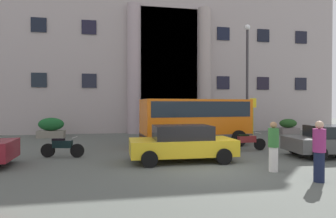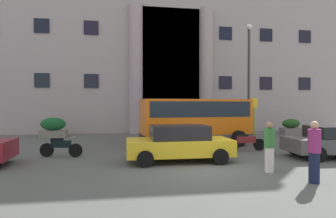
# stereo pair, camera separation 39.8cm
# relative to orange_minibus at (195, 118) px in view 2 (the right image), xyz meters

# --- Properties ---
(ground_plane) EXTENTS (80.00, 64.00, 0.12)m
(ground_plane) POSITION_rel_orange_minibus_xyz_m (-0.98, -5.50, -1.62)
(ground_plane) COLOR #4E524C
(office_building_facade) EXTENTS (32.43, 9.80, 19.08)m
(office_building_facade) POSITION_rel_orange_minibus_xyz_m (-0.97, 11.97, 7.96)
(office_building_facade) COLOR #A09492
(office_building_facade) RESTS_ON ground_plane
(orange_minibus) EXTENTS (6.22, 3.02, 2.60)m
(orange_minibus) POSITION_rel_orange_minibus_xyz_m (0.00, 0.00, 0.00)
(orange_minibus) COLOR orange
(orange_minibus) RESTS_ON ground_plane
(bus_stop_sign) EXTENTS (0.44, 0.08, 2.72)m
(bus_stop_sign) POSITION_rel_orange_minibus_xyz_m (4.28, 1.49, 0.12)
(bus_stop_sign) COLOR #93A018
(bus_stop_sign) RESTS_ON ground_plane
(hedge_planter_entrance_left) EXTENTS (1.50, 0.90, 1.19)m
(hedge_planter_entrance_left) POSITION_rel_orange_minibus_xyz_m (8.91, 4.69, -0.99)
(hedge_planter_entrance_left) COLOR slate
(hedge_planter_entrance_left) RESTS_ON ground_plane
(hedge_planter_far_east) EXTENTS (1.73, 0.91, 1.63)m
(hedge_planter_far_east) POSITION_rel_orange_minibus_xyz_m (4.94, 5.36, -0.78)
(hedge_planter_far_east) COLOR slate
(hedge_planter_far_east) RESTS_ON ground_plane
(hedge_planter_entrance_right) EXTENTS (1.79, 0.89, 1.40)m
(hedge_planter_entrance_right) POSITION_rel_orange_minibus_xyz_m (-8.91, 5.31, -0.89)
(hedge_planter_entrance_right) COLOR slate
(hedge_planter_entrance_right) RESTS_ON ground_plane
(parked_sedan_far) EXTENTS (4.23, 2.03, 1.46)m
(parked_sedan_far) POSITION_rel_orange_minibus_xyz_m (-1.76, -4.21, -0.82)
(parked_sedan_far) COLOR gold
(parked_sedan_far) RESTS_ON ground_plane
(scooter_by_planter) EXTENTS (2.04, 0.55, 0.89)m
(scooter_by_planter) POSITION_rel_orange_minibus_xyz_m (1.98, -2.28, -1.11)
(scooter_by_planter) COLOR black
(scooter_by_planter) RESTS_ON ground_plane
(motorcycle_far_end) EXTENTS (1.88, 0.67, 0.89)m
(motorcycle_far_end) POSITION_rel_orange_minibus_xyz_m (-6.75, -2.49, -1.11)
(motorcycle_far_end) COLOR black
(motorcycle_far_end) RESTS_ON ground_plane
(pedestrian_woman_dark_dress) EXTENTS (0.36, 0.36, 1.72)m
(pedestrian_woman_dark_dress) POSITION_rel_orange_minibus_xyz_m (0.94, -6.49, -0.70)
(pedestrian_woman_dark_dress) COLOR silver
(pedestrian_woman_dark_dress) RESTS_ON ground_plane
(pedestrian_man_crossing) EXTENTS (0.36, 0.36, 1.82)m
(pedestrian_man_crossing) POSITION_rel_orange_minibus_xyz_m (1.56, -7.93, -0.64)
(pedestrian_man_crossing) COLOR #161C37
(pedestrian_man_crossing) RESTS_ON ground_plane
(lamppost_plaza_centre) EXTENTS (0.40, 0.40, 7.97)m
(lamppost_plaza_centre) POSITION_rel_orange_minibus_xyz_m (4.71, 3.21, 3.05)
(lamppost_plaza_centre) COLOR #363337
(lamppost_plaza_centre) RESTS_ON ground_plane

